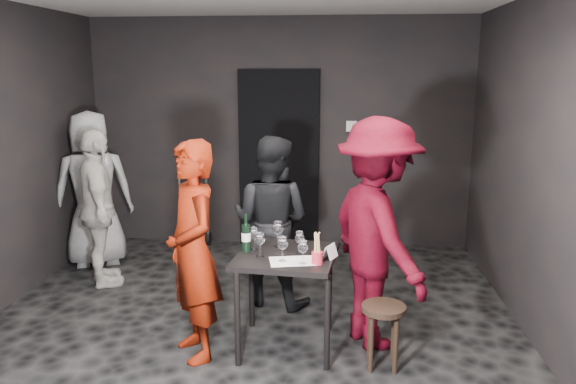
# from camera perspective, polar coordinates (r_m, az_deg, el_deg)

# --- Properties ---
(floor) EXTENTS (4.50, 5.00, 0.02)m
(floor) POSITION_cam_1_polar(r_m,az_deg,el_deg) (4.69, -4.22, -14.25)
(floor) COLOR black
(floor) RESTS_ON ground
(wall_back) EXTENTS (4.50, 0.04, 2.70)m
(wall_back) POSITION_cam_1_polar(r_m,az_deg,el_deg) (6.71, -0.87, 5.97)
(wall_back) COLOR black
(wall_back) RESTS_ON ground
(wall_front) EXTENTS (4.50, 0.04, 2.70)m
(wall_front) POSITION_cam_1_polar(r_m,az_deg,el_deg) (1.94, -17.38, -11.02)
(wall_front) COLOR black
(wall_front) RESTS_ON ground
(wall_right) EXTENTS (0.04, 5.00, 2.70)m
(wall_right) POSITION_cam_1_polar(r_m,az_deg,el_deg) (4.47, 25.25, 1.52)
(wall_right) COLOR black
(wall_right) RESTS_ON ground
(doorway) EXTENTS (0.95, 0.10, 2.10)m
(doorway) POSITION_cam_1_polar(r_m,az_deg,el_deg) (6.69, -0.92, 3.36)
(doorway) COLOR black
(doorway) RESTS_ON ground
(wallbox_upper) EXTENTS (0.12, 0.06, 0.12)m
(wallbox_upper) POSITION_cam_1_polar(r_m,az_deg,el_deg) (6.62, 6.46, 6.67)
(wallbox_upper) COLOR #B7B7B2
(wallbox_upper) RESTS_ON wall_back
(wallbox_lower) EXTENTS (0.10, 0.06, 0.14)m
(wallbox_lower) POSITION_cam_1_polar(r_m,az_deg,el_deg) (6.63, 8.19, 6.19)
(wallbox_lower) COLOR #B7B7B2
(wallbox_lower) RESTS_ON wall_back
(hand_truck) EXTENTS (0.37, 0.32, 1.09)m
(hand_truck) POSITION_cam_1_polar(r_m,az_deg,el_deg) (6.86, -9.53, -3.83)
(hand_truck) COLOR #B2B2B7
(hand_truck) RESTS_ON floor
(tasting_table) EXTENTS (0.72, 0.72, 0.75)m
(tasting_table) POSITION_cam_1_polar(r_m,az_deg,el_deg) (4.25, -0.17, -7.54)
(tasting_table) COLOR black
(tasting_table) RESTS_ON floor
(stool) EXTENTS (0.31, 0.31, 0.47)m
(stool) POSITION_cam_1_polar(r_m,az_deg,el_deg) (4.13, 9.65, -12.65)
(stool) COLOR black
(stool) RESTS_ON floor
(server_red) EXTENTS (0.70, 0.76, 1.75)m
(server_red) POSITION_cam_1_polar(r_m,az_deg,el_deg) (4.12, -9.67, -5.08)
(server_red) COLOR maroon
(server_red) RESTS_ON floor
(woman_black) EXTENTS (0.86, 0.63, 1.57)m
(woman_black) POSITION_cam_1_polar(r_m,az_deg,el_deg) (5.03, -1.74, -2.76)
(woman_black) COLOR black
(woman_black) RESTS_ON floor
(man_maroon) EXTENTS (1.16, 1.48, 2.08)m
(man_maroon) POSITION_cam_1_polar(r_m,az_deg,el_deg) (4.25, 9.14, -2.24)
(man_maroon) COLOR #450310
(man_maroon) RESTS_ON floor
(bystander_cream) EXTENTS (0.85, 1.04, 1.60)m
(bystander_cream) POSITION_cam_1_polar(r_m,az_deg,el_deg) (5.74, -18.73, -1.34)
(bystander_cream) COLOR silver
(bystander_cream) RESTS_ON floor
(bystander_grey) EXTENTS (1.04, 0.82, 1.88)m
(bystander_grey) POSITION_cam_1_polar(r_m,az_deg,el_deg) (6.35, -19.24, 1.17)
(bystander_grey) COLOR #959595
(bystander_grey) RESTS_ON floor
(tasting_mat) EXTENTS (0.36, 0.28, 0.00)m
(tasting_mat) POSITION_cam_1_polar(r_m,az_deg,el_deg) (4.06, 0.43, -7.04)
(tasting_mat) COLOR white
(tasting_mat) RESTS_ON tasting_table
(wine_glass_a) EXTENTS (0.09, 0.09, 0.20)m
(wine_glass_a) POSITION_cam_1_polar(r_m,az_deg,el_deg) (4.14, -2.86, -5.23)
(wine_glass_a) COLOR white
(wine_glass_a) RESTS_ON tasting_table
(wine_glass_b) EXTENTS (0.10, 0.10, 0.20)m
(wine_glass_b) POSITION_cam_1_polar(r_m,az_deg,el_deg) (4.29, -3.46, -4.64)
(wine_glass_b) COLOR white
(wine_glass_b) RESTS_ON tasting_table
(wine_glass_c) EXTENTS (0.11, 0.11, 0.22)m
(wine_glass_c) POSITION_cam_1_polar(r_m,az_deg,el_deg) (4.35, -1.06, -4.15)
(wine_glass_c) COLOR white
(wine_glass_c) RESTS_ON tasting_table
(wine_glass_d) EXTENTS (0.10, 0.10, 0.20)m
(wine_glass_d) POSITION_cam_1_polar(r_m,az_deg,el_deg) (4.02, -0.57, -5.69)
(wine_glass_d) COLOR white
(wine_glass_d) RESTS_ON tasting_table
(wine_glass_e) EXTENTS (0.09, 0.09, 0.19)m
(wine_glass_e) POSITION_cam_1_polar(r_m,az_deg,el_deg) (3.97, 1.51, -6.03)
(wine_glass_e) COLOR white
(wine_glass_e) RESTS_ON tasting_table
(wine_glass_f) EXTENTS (0.08, 0.08, 0.19)m
(wine_glass_f) POSITION_cam_1_polar(r_m,az_deg,el_deg) (4.19, 1.17, -5.05)
(wine_glass_f) COLOR white
(wine_glass_f) RESTS_ON tasting_table
(wine_bottle) EXTENTS (0.07, 0.07, 0.29)m
(wine_bottle) POSITION_cam_1_polar(r_m,az_deg,el_deg) (4.26, -4.28, -4.56)
(wine_bottle) COLOR black
(wine_bottle) RESTS_ON tasting_table
(breadstick_cup) EXTENTS (0.08, 0.08, 0.25)m
(breadstick_cup) POSITION_cam_1_polar(r_m,az_deg,el_deg) (3.98, 2.99, -5.78)
(breadstick_cup) COLOR red
(breadstick_cup) RESTS_ON tasting_table
(reserved_card) EXTENTS (0.13, 0.16, 0.10)m
(reserved_card) POSITION_cam_1_polar(r_m,az_deg,el_deg) (4.11, 4.05, -6.04)
(reserved_card) COLOR white
(reserved_card) RESTS_ON tasting_table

